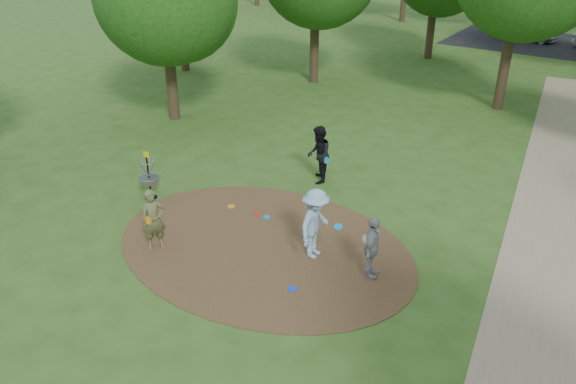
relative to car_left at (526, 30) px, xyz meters
The scene contains 14 objects.
ground 30.27m from the car_left, 89.18° to the right, with size 100.00×100.00×0.00m, color #2D5119.
dirt_clearing 30.27m from the car_left, 89.18° to the right, with size 8.40×8.40×0.02m, color #47301C.
footpath 29.10m from the car_left, 76.22° to the right, with size 2.00×40.00×0.01m, color #8C7A5B.
parking_lot 2.53m from the car_left, ahead, with size 14.00×8.00×0.01m, color black.
player_observer_with_disc 31.92m from the car_left, 93.38° to the right, with size 0.67×0.73×1.67m.
player_throwing_with_disc 29.94m from the car_left, 86.53° to the right, with size 1.20×1.26×1.89m.
player_walking_with_disc 26.10m from the car_left, 90.83° to the right, with size 1.07×1.15×1.89m.
player_waiting_with_disc 30.10m from the car_left, 83.50° to the right, with size 0.61×1.02×1.63m.
disc_ground_cyan 29.00m from the car_left, 90.69° to the right, with size 0.22×0.22×0.02m, color #177AB9.
disc_ground_blue 31.50m from the car_left, 86.10° to the right, with size 0.22×0.22×0.02m, color #0D3BE5.
disc_ground_red 29.00m from the car_left, 91.39° to the right, with size 0.22×0.22×0.02m, color red.
car_left is the anchor object (origin of this frame).
disc_ground_orange 29.12m from the car_left, 93.18° to the right, with size 0.22×0.22×0.02m, color orange.
disc_golf_basket 30.23m from the car_left, 97.73° to the right, with size 0.63×0.63×1.54m.
Camera 1 is at (7.58, -10.11, 8.10)m, focal length 35.00 mm.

